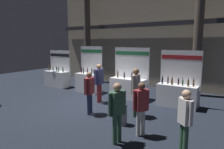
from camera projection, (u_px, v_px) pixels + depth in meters
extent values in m
plane|color=black|center=(90.00, 104.00, 8.87)|extent=(24.54, 24.54, 0.00)
cube|color=tan|center=(140.00, 31.00, 12.54)|extent=(12.27, 0.25, 6.95)
cube|color=#2D2D33|center=(138.00, 25.00, 12.23)|extent=(12.27, 0.20, 0.24)
cylinder|color=#51473D|center=(87.00, 35.00, 13.84)|extent=(0.45, 0.45, 6.51)
cylinder|color=#51473D|center=(198.00, 32.00, 9.97)|extent=(0.45, 0.45, 6.51)
cube|color=white|center=(57.00, 79.00, 12.42)|extent=(1.65, 0.60, 0.98)
cube|color=white|center=(60.00, 68.00, 12.60)|extent=(1.73, 0.04, 2.26)
cube|color=black|center=(59.00, 55.00, 12.45)|extent=(1.68, 0.01, 0.18)
cylinder|color=#472D14|center=(49.00, 69.00, 12.60)|extent=(0.07, 0.07, 0.26)
cylinder|color=#472D14|center=(49.00, 66.00, 12.58)|extent=(0.03, 0.03, 0.07)
cylinder|color=gold|center=(49.00, 65.00, 12.57)|extent=(0.03, 0.03, 0.02)
cylinder|color=#19381E|center=(53.00, 69.00, 12.50)|extent=(0.07, 0.07, 0.25)
cylinder|color=#19381E|center=(53.00, 66.00, 12.47)|extent=(0.03, 0.03, 0.08)
cylinder|color=red|center=(53.00, 66.00, 12.47)|extent=(0.03, 0.03, 0.02)
cylinder|color=#19381E|center=(57.00, 69.00, 12.36)|extent=(0.06, 0.06, 0.26)
cylinder|color=#19381E|center=(57.00, 66.00, 12.34)|extent=(0.03, 0.03, 0.08)
cylinder|color=gold|center=(57.00, 66.00, 12.33)|extent=(0.03, 0.03, 0.02)
cylinder|color=#19381E|center=(59.00, 70.00, 12.11)|extent=(0.06, 0.06, 0.24)
cylinder|color=#19381E|center=(59.00, 67.00, 12.08)|extent=(0.03, 0.03, 0.09)
cylinder|color=black|center=(58.00, 66.00, 12.07)|extent=(0.03, 0.03, 0.02)
cylinder|color=#19381E|center=(63.00, 70.00, 12.00)|extent=(0.06, 0.06, 0.27)
cylinder|color=#19381E|center=(63.00, 67.00, 11.97)|extent=(0.03, 0.03, 0.06)
cylinder|color=gold|center=(63.00, 66.00, 11.97)|extent=(0.03, 0.03, 0.02)
cube|color=#334772|center=(55.00, 72.00, 12.17)|extent=(0.27, 0.32, 0.02)
cube|color=white|center=(88.00, 83.00, 11.01)|extent=(1.41, 0.60, 1.05)
cube|color=white|center=(91.00, 69.00, 11.17)|extent=(1.48, 0.04, 2.54)
cube|color=#1E6638|center=(91.00, 51.00, 11.00)|extent=(1.44, 0.01, 0.18)
cylinder|color=black|center=(81.00, 71.00, 11.19)|extent=(0.08, 0.08, 0.25)
cylinder|color=black|center=(81.00, 68.00, 11.17)|extent=(0.03, 0.03, 0.07)
cylinder|color=black|center=(81.00, 67.00, 11.16)|extent=(0.03, 0.03, 0.02)
cylinder|color=black|center=(84.00, 71.00, 10.99)|extent=(0.06, 0.06, 0.28)
cylinder|color=black|center=(83.00, 68.00, 10.97)|extent=(0.03, 0.03, 0.06)
cylinder|color=gold|center=(83.00, 67.00, 10.96)|extent=(0.03, 0.03, 0.02)
cylinder|color=black|center=(88.00, 71.00, 10.91)|extent=(0.07, 0.07, 0.26)
cylinder|color=black|center=(87.00, 68.00, 10.89)|extent=(0.03, 0.03, 0.08)
cylinder|color=black|center=(87.00, 67.00, 10.88)|extent=(0.03, 0.03, 0.02)
cylinder|color=black|center=(92.00, 72.00, 10.81)|extent=(0.07, 0.07, 0.24)
cylinder|color=black|center=(92.00, 69.00, 10.79)|extent=(0.03, 0.03, 0.07)
cylinder|color=gold|center=(92.00, 68.00, 10.78)|extent=(0.03, 0.03, 0.02)
cylinder|color=black|center=(94.00, 72.00, 10.61)|extent=(0.07, 0.07, 0.24)
cylinder|color=black|center=(94.00, 69.00, 10.59)|extent=(0.03, 0.03, 0.06)
cylinder|color=red|center=(94.00, 69.00, 10.58)|extent=(0.03, 0.03, 0.02)
cube|color=white|center=(128.00, 88.00, 9.74)|extent=(1.80, 0.60, 1.00)
cube|color=white|center=(131.00, 73.00, 9.91)|extent=(1.88, 0.04, 2.50)
cube|color=#1E6638|center=(131.00, 53.00, 9.74)|extent=(1.83, 0.01, 0.18)
cylinder|color=#472D14|center=(118.00, 75.00, 9.97)|extent=(0.07, 0.07, 0.28)
cylinder|color=#472D14|center=(118.00, 71.00, 9.94)|extent=(0.03, 0.03, 0.09)
cylinder|color=gold|center=(118.00, 70.00, 9.93)|extent=(0.03, 0.03, 0.02)
cylinder|color=black|center=(124.00, 75.00, 9.74)|extent=(0.07, 0.07, 0.27)
cylinder|color=black|center=(124.00, 72.00, 9.71)|extent=(0.03, 0.03, 0.07)
cylinder|color=gold|center=(124.00, 71.00, 9.70)|extent=(0.03, 0.03, 0.02)
cylinder|color=black|center=(132.00, 76.00, 9.57)|extent=(0.08, 0.08, 0.26)
cylinder|color=black|center=(132.00, 73.00, 9.54)|extent=(0.03, 0.03, 0.06)
cylinder|color=black|center=(132.00, 72.00, 9.54)|extent=(0.03, 0.03, 0.02)
cylinder|color=#19381E|center=(139.00, 78.00, 9.28)|extent=(0.07, 0.07, 0.22)
cylinder|color=#19381E|center=(139.00, 74.00, 9.26)|extent=(0.03, 0.03, 0.08)
cylinder|color=black|center=(139.00, 73.00, 9.25)|extent=(0.03, 0.03, 0.02)
cube|color=white|center=(177.00, 96.00, 8.47)|extent=(1.66, 0.60, 0.95)
cube|color=white|center=(180.00, 78.00, 8.64)|extent=(1.74, 0.04, 2.41)
cube|color=maroon|center=(181.00, 57.00, 8.48)|extent=(1.69, 0.01, 0.18)
cylinder|color=black|center=(162.00, 81.00, 8.66)|extent=(0.07, 0.07, 0.27)
cylinder|color=black|center=(163.00, 77.00, 8.64)|extent=(0.03, 0.03, 0.08)
cylinder|color=red|center=(163.00, 76.00, 8.63)|extent=(0.03, 0.03, 0.02)
cylinder|color=black|center=(168.00, 81.00, 8.64)|extent=(0.06, 0.06, 0.28)
cylinder|color=black|center=(168.00, 76.00, 8.61)|extent=(0.03, 0.03, 0.09)
cylinder|color=gold|center=(168.00, 75.00, 8.60)|extent=(0.03, 0.03, 0.02)
cylinder|color=#472D14|center=(172.00, 82.00, 8.43)|extent=(0.08, 0.08, 0.25)
cylinder|color=#472D14|center=(172.00, 78.00, 8.40)|extent=(0.03, 0.03, 0.09)
cylinder|color=black|center=(172.00, 77.00, 8.39)|extent=(0.03, 0.03, 0.02)
cylinder|color=black|center=(178.00, 82.00, 8.43)|extent=(0.07, 0.07, 0.24)
cylinder|color=black|center=(179.00, 78.00, 8.41)|extent=(0.03, 0.03, 0.07)
cylinder|color=gold|center=(179.00, 77.00, 8.40)|extent=(0.03, 0.03, 0.02)
cylinder|color=#19381E|center=(183.00, 83.00, 8.28)|extent=(0.06, 0.06, 0.23)
cylinder|color=#19381E|center=(183.00, 79.00, 8.26)|extent=(0.03, 0.03, 0.08)
cylinder|color=black|center=(183.00, 78.00, 8.25)|extent=(0.03, 0.03, 0.02)
cylinder|color=#472D14|center=(188.00, 83.00, 8.11)|extent=(0.07, 0.07, 0.25)
cylinder|color=#472D14|center=(188.00, 79.00, 8.08)|extent=(0.03, 0.03, 0.08)
cylinder|color=black|center=(189.00, 78.00, 8.07)|extent=(0.03, 0.03, 0.02)
cylinder|color=#472D14|center=(194.00, 83.00, 8.09)|extent=(0.07, 0.07, 0.28)
cylinder|color=#472D14|center=(194.00, 79.00, 8.06)|extent=(0.03, 0.03, 0.08)
cylinder|color=red|center=(194.00, 78.00, 8.06)|extent=(0.03, 0.03, 0.02)
cylinder|color=slate|center=(122.00, 115.00, 6.60)|extent=(0.33, 0.33, 0.68)
torus|color=black|center=(122.00, 105.00, 6.55)|extent=(0.32, 0.32, 0.02)
cylinder|color=silver|center=(143.00, 122.00, 5.84)|extent=(0.12, 0.12, 0.77)
cylinder|color=silver|center=(138.00, 123.00, 5.78)|extent=(0.12, 0.12, 0.77)
cube|color=maroon|center=(141.00, 100.00, 5.70)|extent=(0.41, 0.44, 0.61)
sphere|color=brown|center=(142.00, 86.00, 5.64)|extent=(0.21, 0.21, 0.21)
cylinder|color=maroon|center=(148.00, 99.00, 5.79)|extent=(0.08, 0.08, 0.58)
cylinder|color=maroon|center=(134.00, 100.00, 5.61)|extent=(0.08, 0.08, 0.58)
cylinder|color=#33563D|center=(115.00, 130.00, 5.29)|extent=(0.12, 0.12, 0.81)
cylinder|color=#33563D|center=(119.00, 128.00, 5.42)|extent=(0.12, 0.12, 0.81)
cube|color=#33563D|center=(117.00, 103.00, 5.24)|extent=(0.32, 0.48, 0.64)
sphere|color=tan|center=(117.00, 87.00, 5.17)|extent=(0.22, 0.22, 0.22)
cylinder|color=#33563D|center=(110.00, 105.00, 5.05)|extent=(0.08, 0.08, 0.61)
cylinder|color=#33563D|center=(124.00, 101.00, 5.42)|extent=(0.08, 0.08, 0.61)
cylinder|color=#33563D|center=(185.00, 141.00, 4.74)|extent=(0.12, 0.12, 0.79)
cylinder|color=#33563D|center=(182.00, 138.00, 4.88)|extent=(0.12, 0.12, 0.79)
cube|color=silver|center=(185.00, 111.00, 4.70)|extent=(0.38, 0.38, 0.62)
sphere|color=tan|center=(186.00, 94.00, 4.64)|extent=(0.22, 0.22, 0.22)
cylinder|color=silver|center=(191.00, 114.00, 4.50)|extent=(0.08, 0.08, 0.59)
cylinder|color=silver|center=(180.00, 108.00, 4.90)|extent=(0.08, 0.08, 0.59)
cylinder|color=maroon|center=(98.00, 94.00, 9.04)|extent=(0.12, 0.12, 0.86)
cylinder|color=maroon|center=(100.00, 93.00, 9.21)|extent=(0.12, 0.12, 0.86)
cube|color=navy|center=(99.00, 77.00, 9.00)|extent=(0.29, 0.44, 0.68)
sphere|color=#8C6647|center=(99.00, 67.00, 8.93)|extent=(0.24, 0.24, 0.24)
cylinder|color=navy|center=(96.00, 77.00, 8.78)|extent=(0.08, 0.08, 0.65)
cylinder|color=navy|center=(102.00, 76.00, 9.22)|extent=(0.08, 0.08, 0.65)
cylinder|color=#33563D|center=(135.00, 105.00, 7.30)|extent=(0.12, 0.12, 0.88)
cylinder|color=#33563D|center=(136.00, 104.00, 7.44)|extent=(0.12, 0.12, 0.88)
cube|color=#ADA393|center=(136.00, 84.00, 7.25)|extent=(0.26, 0.39, 0.69)
sphere|color=#8C6647|center=(136.00, 71.00, 7.17)|extent=(0.24, 0.24, 0.24)
cylinder|color=#ADA393|center=(134.00, 85.00, 7.04)|extent=(0.08, 0.08, 0.66)
cylinder|color=#ADA393|center=(138.00, 83.00, 7.45)|extent=(0.08, 0.08, 0.66)
cylinder|color=navy|center=(89.00, 105.00, 7.52)|extent=(0.12, 0.12, 0.79)
cylinder|color=navy|center=(91.00, 103.00, 7.68)|extent=(0.12, 0.12, 0.79)
cube|color=maroon|center=(89.00, 86.00, 7.49)|extent=(0.31, 0.43, 0.63)
sphere|color=#8C6647|center=(89.00, 75.00, 7.42)|extent=(0.22, 0.22, 0.22)
cylinder|color=maroon|center=(86.00, 87.00, 7.26)|extent=(0.08, 0.08, 0.60)
cylinder|color=maroon|center=(92.00, 84.00, 7.71)|extent=(0.08, 0.08, 0.60)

